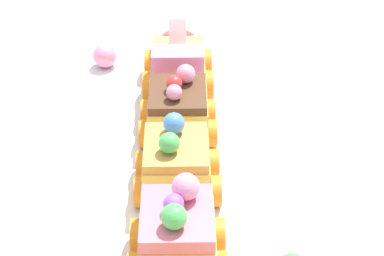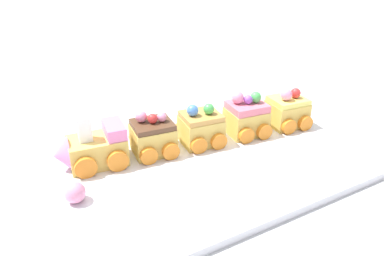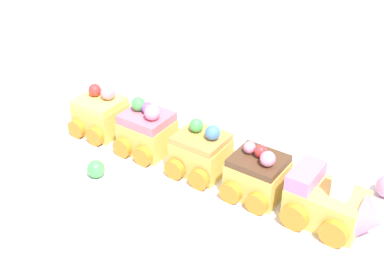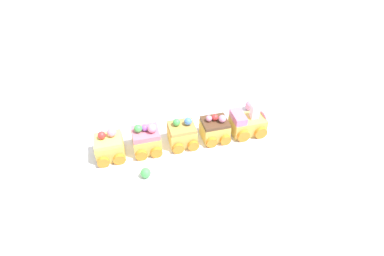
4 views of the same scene
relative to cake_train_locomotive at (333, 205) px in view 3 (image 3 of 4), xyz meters
The scene contains 8 objects.
ground_plane 0.17m from the cake_train_locomotive, behind, with size 10.00×10.00×0.00m, color #B2B2B7.
display_board 0.17m from the cake_train_locomotive, behind, with size 0.72×0.43×0.01m, color white.
cake_train_locomotive is the anchor object (origin of this frame).
cake_car_chocolate 0.10m from the cake_train_locomotive, behind, with size 0.07×0.08×0.07m.
cake_car_caramel 0.18m from the cake_train_locomotive, behind, with size 0.07×0.08×0.07m.
cake_car_strawberry 0.27m from the cake_train_locomotive, behind, with size 0.07×0.08×0.08m.
cake_car_lemon 0.36m from the cake_train_locomotive, behind, with size 0.07×0.08×0.07m.
gumball_green 0.30m from the cake_train_locomotive, 169.06° to the right, with size 0.02×0.02×0.02m, color #4CBC56.
Camera 3 is at (0.25, -0.51, 0.43)m, focal length 50.00 mm.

